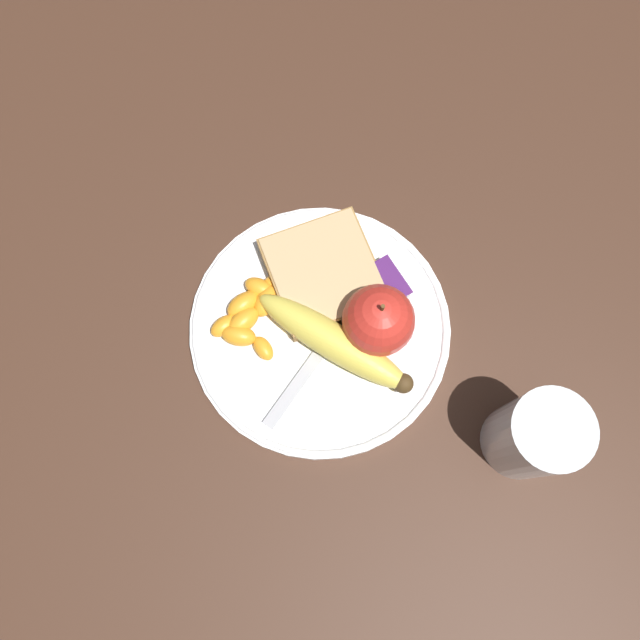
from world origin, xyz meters
TOP-DOWN VIEW (x-y plane):
  - ground_plane at (0.00, 0.00)m, footprint 3.00×3.00m
  - plate at (0.00, 0.00)m, footprint 0.26×0.26m
  - juice_glass at (-0.19, -0.10)m, footprint 0.07×0.07m
  - apple at (-0.03, -0.04)m, footprint 0.07×0.07m
  - banana at (-0.03, -0.00)m, footprint 0.16×0.10m
  - bread_slice at (0.04, -0.03)m, footprint 0.12×0.12m
  - fork at (-0.02, -0.00)m, footprint 0.09×0.17m
  - jam_packet at (-0.00, -0.07)m, footprint 0.05×0.04m
  - orange_segment_0 at (0.01, 0.06)m, footprint 0.03×0.02m
  - orange_segment_1 at (0.03, 0.07)m, footprint 0.04×0.04m
  - orange_segment_2 at (0.04, 0.06)m, footprint 0.03×0.04m
  - orange_segment_3 at (0.06, 0.03)m, footprint 0.04×0.03m
  - orange_segment_4 at (0.03, 0.02)m, footprint 0.03×0.04m
  - orange_segment_5 at (0.06, 0.05)m, footprint 0.02×0.04m
  - orange_segment_6 at (0.05, 0.03)m, footprint 0.04×0.04m
  - orange_segment_7 at (0.05, 0.08)m, footprint 0.02×0.03m
  - orange_segment_8 at (0.06, 0.01)m, footprint 0.03×0.03m

SIDE VIEW (x-z plane):
  - ground_plane at x=0.00m, z-range 0.00..0.00m
  - plate at x=0.00m, z-range 0.00..0.02m
  - fork at x=-0.02m, z-range 0.01..0.02m
  - orange_segment_0 at x=0.01m, z-range 0.01..0.03m
  - orange_segment_8 at x=0.06m, z-range 0.01..0.03m
  - orange_segment_7 at x=0.05m, z-range 0.01..0.03m
  - orange_segment_3 at x=0.06m, z-range 0.01..0.03m
  - orange_segment_4 at x=0.03m, z-range 0.01..0.03m
  - orange_segment_6 at x=0.05m, z-range 0.01..0.03m
  - orange_segment_1 at x=0.03m, z-range 0.01..0.03m
  - orange_segment_5 at x=0.06m, z-range 0.01..0.03m
  - orange_segment_2 at x=0.04m, z-range 0.01..0.03m
  - jam_packet at x=0.00m, z-range 0.01..0.03m
  - bread_slice at x=0.04m, z-range 0.01..0.03m
  - banana at x=-0.03m, z-range 0.01..0.05m
  - apple at x=-0.03m, z-range 0.01..0.08m
  - juice_glass at x=-0.19m, z-range 0.00..0.10m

